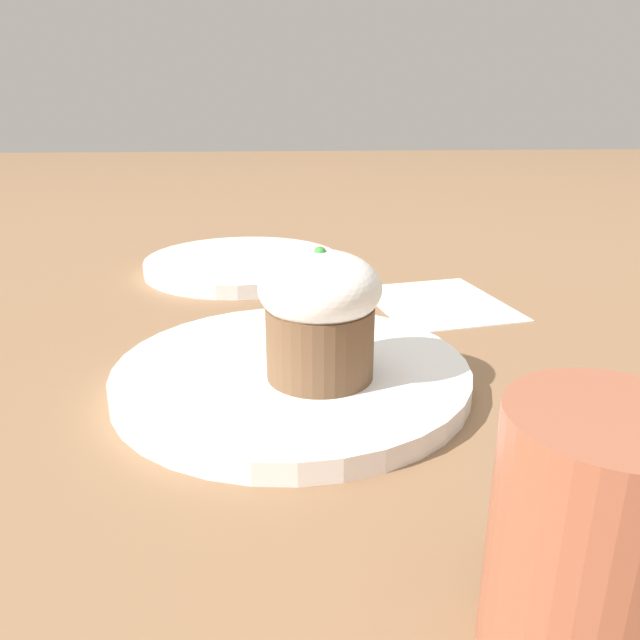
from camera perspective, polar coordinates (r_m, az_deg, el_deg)
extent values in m
plane|color=#846042|center=(0.46, -2.56, -5.85)|extent=(4.00, 4.00, 0.00)
cylinder|color=white|center=(0.46, -2.58, -4.97)|extent=(0.26, 0.26, 0.02)
cylinder|color=brown|center=(0.43, 0.00, -2.03)|extent=(0.07, 0.07, 0.05)
ellipsoid|color=white|center=(0.42, 0.00, 2.96)|extent=(0.08, 0.08, 0.05)
cone|color=orange|center=(0.42, -0.07, 6.41)|extent=(0.02, 0.01, 0.01)
sphere|color=green|center=(0.41, 0.00, 6.13)|extent=(0.01, 0.01, 0.01)
cube|color=#B7B7BC|center=(0.49, -8.72, -2.23)|extent=(0.05, 0.09, 0.00)
ellipsoid|color=#B7B7BC|center=(0.46, -2.05, -3.16)|extent=(0.05, 0.06, 0.01)
cylinder|color=#9E563D|center=(0.25, 23.61, -18.30)|extent=(0.07, 0.07, 0.10)
torus|color=#9E563D|center=(0.28, 19.93, -13.46)|extent=(0.05, 0.01, 0.05)
cylinder|color=white|center=(0.76, -7.04, 5.10)|extent=(0.23, 0.23, 0.02)
cube|color=white|center=(0.65, 10.76, 1.60)|extent=(0.17, 0.15, 0.00)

